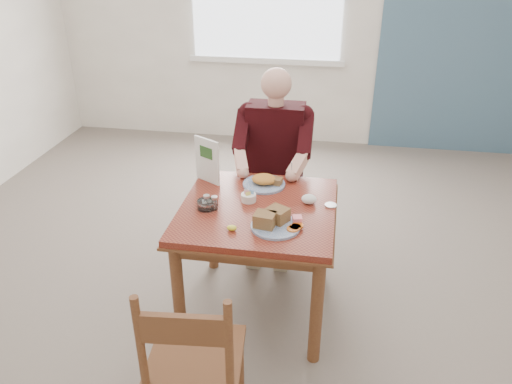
% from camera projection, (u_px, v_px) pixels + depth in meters
% --- Properties ---
extents(floor, '(6.00, 6.00, 0.00)m').
position_uv_depth(floor, '(257.00, 307.00, 3.27)').
color(floor, '#74675E').
rests_on(floor, ground).
extents(wall_back, '(5.50, 0.00, 5.50)m').
position_uv_depth(wall_back, '(304.00, 15.00, 5.24)').
color(wall_back, white).
rests_on(wall_back, ground).
extents(accent_panel, '(1.60, 0.02, 2.80)m').
position_uv_depth(accent_panel, '(464.00, 20.00, 4.99)').
color(accent_panel, '#44667E').
rests_on(accent_panel, ground).
extents(lemon_wedge, '(0.06, 0.04, 0.03)m').
position_uv_depth(lemon_wedge, '(232.00, 228.00, 2.69)').
color(lemon_wedge, yellow).
rests_on(lemon_wedge, table).
extents(napkin, '(0.10, 0.08, 0.06)m').
position_uv_depth(napkin, '(309.00, 199.00, 2.95)').
color(napkin, white).
rests_on(napkin, table).
extents(metal_dish, '(0.07, 0.07, 0.01)m').
position_uv_depth(metal_dish, '(331.00, 205.00, 2.93)').
color(metal_dish, silver).
rests_on(metal_dish, table).
extents(table, '(0.92, 0.92, 0.75)m').
position_uv_depth(table, '(258.00, 223.00, 2.98)').
color(table, maroon).
rests_on(table, ground).
extents(chair_far, '(0.42, 0.42, 0.95)m').
position_uv_depth(chair_far, '(275.00, 187.00, 3.75)').
color(chair_far, brown).
rests_on(chair_far, ground).
extents(chair_near, '(0.46, 0.46, 0.95)m').
position_uv_depth(chair_near, '(194.00, 363.00, 2.22)').
color(chair_near, brown).
rests_on(chair_near, ground).
extents(diner, '(0.53, 0.56, 1.39)m').
position_uv_depth(diner, '(274.00, 151.00, 3.51)').
color(diner, gray).
rests_on(diner, chair_far).
extents(near_plate, '(0.34, 0.34, 0.09)m').
position_uv_depth(near_plate, '(274.00, 221.00, 2.72)').
color(near_plate, white).
rests_on(near_plate, table).
extents(far_plate, '(0.32, 0.32, 0.07)m').
position_uv_depth(far_plate, '(265.00, 181.00, 3.16)').
color(far_plate, white).
rests_on(far_plate, table).
extents(caddy, '(0.09, 0.09, 0.07)m').
position_uv_depth(caddy, '(249.00, 197.00, 2.98)').
color(caddy, white).
rests_on(caddy, table).
extents(shakers, '(0.09, 0.05, 0.08)m').
position_uv_depth(shakers, '(211.00, 202.00, 2.89)').
color(shakers, white).
rests_on(shakers, table).
extents(creamer, '(0.14, 0.14, 0.05)m').
position_uv_depth(creamer, '(206.00, 204.00, 2.90)').
color(creamer, white).
rests_on(creamer, table).
extents(menu, '(0.18, 0.11, 0.29)m').
position_uv_depth(menu, '(207.00, 160.00, 3.16)').
color(menu, white).
rests_on(menu, table).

